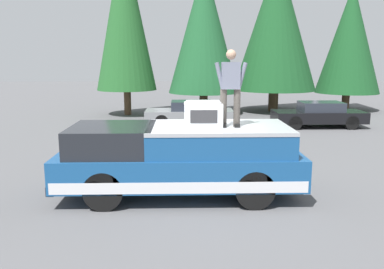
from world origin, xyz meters
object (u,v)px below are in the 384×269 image
Objects in this scene: person_on_truck_bed at (231,86)px; parked_car_grey at (190,113)px; parked_car_black at (319,114)px; compressor_unit at (203,114)px; pickup_truck at (180,159)px.

person_on_truck_bed is 10.13m from parked_car_grey.
parked_car_black is 5.96m from parked_car_grey.
parked_car_black is at bearing -32.18° from compressor_unit.
person_on_truck_bed reaches higher than pickup_truck.
parked_car_grey is at bearing 3.99° from person_on_truck_bed.
parked_car_grey is at bearing 84.77° from parked_car_black.
pickup_truck is at bearing 145.41° from parked_car_black.
person_on_truck_bed reaches higher than compressor_unit.
parked_car_grey is (9.91, 0.69, -1.97)m from person_on_truck_bed.
person_on_truck_bed is 0.41× the size of parked_car_grey.
compressor_unit is 11.04m from parked_car_black.
parked_car_black is at bearing -95.23° from parked_car_grey.
pickup_truck is at bearing 82.76° from person_on_truck_bed.
pickup_truck is 1.35× the size of parked_car_grey.
compressor_unit reaches higher than parked_car_black.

